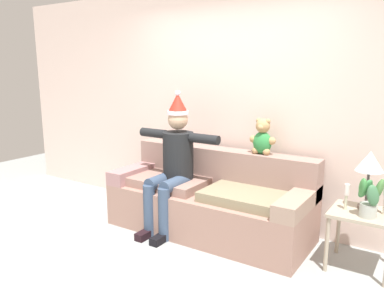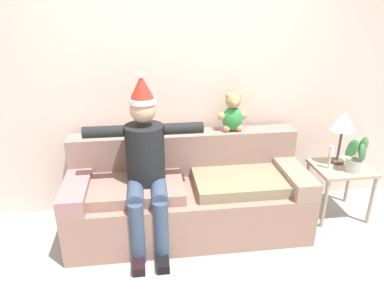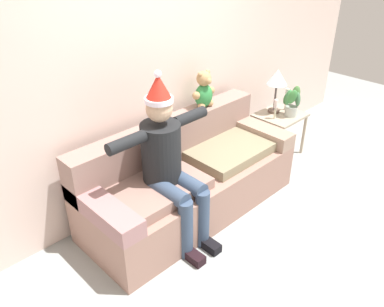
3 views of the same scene
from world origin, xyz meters
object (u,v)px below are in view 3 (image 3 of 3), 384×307
table_lamp (277,79)px  potted_plant (292,101)px  teddy_bear (204,91)px  candle_tall (276,106)px  couch (188,179)px  candle_short (287,96)px  side_table (280,120)px  person_seated (169,160)px

table_lamp → potted_plant: bearing=-74.9°
teddy_bear → potted_plant: 1.23m
teddy_bear → candle_tall: (0.93, -0.26, -0.37)m
couch → potted_plant: (1.60, -0.08, 0.37)m
teddy_bear → candle_tall: 1.03m
candle_short → table_lamp: bearing=160.3°
potted_plant → candle_short: 0.18m
side_table → potted_plant: potted_plant is taller
person_seated → teddy_bear: person_seated is taller
potted_plant → candle_tall: 0.22m
table_lamp → candle_short: bearing=-19.7°
couch → candle_tall: (1.40, -0.00, 0.34)m
person_seated → potted_plant: size_ratio=4.28×
teddy_bear → candle_short: (1.23, -0.20, -0.34)m
teddy_bear → table_lamp: (1.07, -0.14, -0.10)m
couch → teddy_bear: 0.89m
candle_tall → candle_short: candle_short is taller
teddy_bear → candle_short: bearing=-9.1°
person_seated → candle_short: 2.10m
couch → person_seated: (-0.38, -0.17, 0.44)m
teddy_bear → candle_short: size_ratio=1.41×
table_lamp → teddy_bear: bearing=172.5°
teddy_bear → potted_plant: bearing=-16.8°
table_lamp → candle_tall: size_ratio=2.25×
couch → teddy_bear: bearing=28.5°
person_seated → candle_tall: bearing=5.3°
teddy_bear → table_lamp: size_ratio=0.72×
side_table → candle_short: size_ratio=2.02×
table_lamp → potted_plant: 0.31m
person_seated → table_lamp: size_ratio=2.91×
couch → candle_short: bearing=2.0°
potted_plant → teddy_bear: bearing=163.2°
couch → table_lamp: size_ratio=4.15×
person_seated → side_table: (1.93, 0.19, -0.33)m
potted_plant → candle_tall: bearing=158.0°
teddy_bear → candle_tall: size_ratio=1.62×
side_table → person_seated: bearing=-174.5°
table_lamp → potted_plant: (0.05, -0.20, -0.23)m
side_table → candle_tall: candle_tall is taller
person_seated → side_table: size_ratio=2.83×
teddy_bear → side_table: bearing=-12.4°
couch → candle_short: couch is taller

